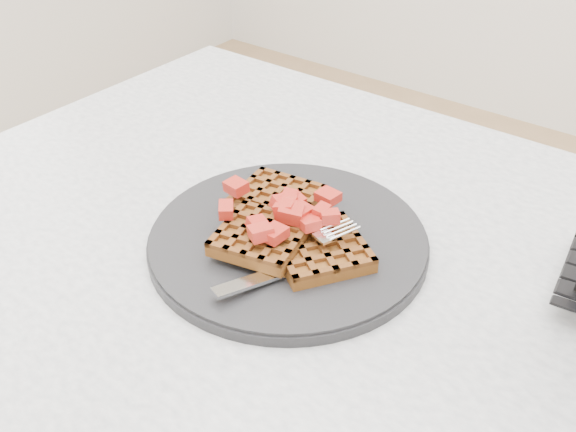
{
  "coord_description": "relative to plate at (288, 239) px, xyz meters",
  "views": [
    {
      "loc": [
        0.24,
        -0.46,
        1.19
      ],
      "look_at": [
        -0.1,
        -0.01,
        0.79
      ],
      "focal_mm": 40.0,
      "sensor_mm": 36.0,
      "label": 1
    }
  ],
  "objects": [
    {
      "name": "table",
      "position": [
        0.1,
        0.01,
        -0.12
      ],
      "size": [
        1.2,
        0.8,
        0.75
      ],
      "color": "silver",
      "rests_on": "ground"
    },
    {
      "name": "strawberry_pile",
      "position": [
        -0.0,
        -0.0,
        0.05
      ],
      "size": [
        0.15,
        0.15,
        0.02
      ],
      "primitive_type": null,
      "color": "#9B0801",
      "rests_on": "waffles"
    },
    {
      "name": "waffles",
      "position": [
        0.0,
        -0.0,
        0.02
      ],
      "size": [
        0.21,
        0.18,
        0.03
      ],
      "color": "brown",
      "rests_on": "plate"
    },
    {
      "name": "plate",
      "position": [
        0.0,
        0.0,
        0.0
      ],
      "size": [
        0.31,
        0.31,
        0.02
      ],
      "primitive_type": "cylinder",
      "color": "black",
      "rests_on": "table"
    },
    {
      "name": "fork",
      "position": [
        0.04,
        -0.04,
        0.02
      ],
      "size": [
        0.08,
        0.18,
        0.02
      ],
      "primitive_type": null,
      "rotation": [
        0.0,
        0.0,
        -0.34
      ],
      "color": "silver",
      "rests_on": "plate"
    }
  ]
}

